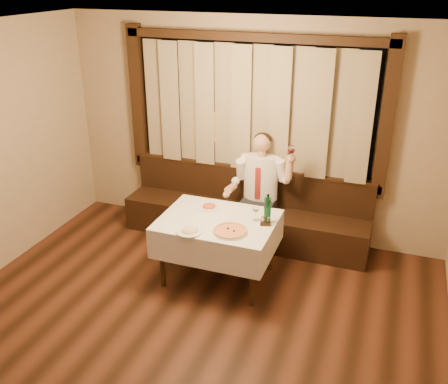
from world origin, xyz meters
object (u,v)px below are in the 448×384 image
(pasta_red, at_px, (209,205))
(seated_man, at_px, (260,183))
(dining_table, at_px, (218,228))
(green_bottle, at_px, (267,210))
(cruet_caddy, at_px, (265,222))
(banquette, at_px, (245,216))
(pizza, at_px, (230,231))
(pasta_cream, at_px, (189,229))

(pasta_red, relative_size, seated_man, 0.17)
(dining_table, distance_m, green_bottle, 0.60)
(pasta_red, bearing_deg, green_bottle, -9.98)
(seated_man, bearing_deg, dining_table, -102.37)
(green_bottle, relative_size, cruet_caddy, 2.87)
(banquette, xyz_separation_m, green_bottle, (0.53, -0.92, 0.60))
(banquette, distance_m, seated_man, 0.58)
(pizza, relative_size, pasta_red, 1.56)
(pasta_red, height_order, cruet_caddy, cruet_caddy)
(banquette, height_order, dining_table, banquette)
(banquette, relative_size, pasta_cream, 11.24)
(dining_table, bearing_deg, pizza, -46.14)
(cruet_caddy, bearing_deg, seated_man, 93.88)
(dining_table, xyz_separation_m, green_bottle, (0.53, 0.11, 0.26))
(pasta_cream, xyz_separation_m, seated_man, (0.38, 1.31, 0.05))
(pasta_red, height_order, seated_man, seated_man)
(pizza, height_order, pasta_cream, pasta_cream)
(green_bottle, bearing_deg, pasta_cream, -145.28)
(pasta_red, distance_m, green_bottle, 0.75)
(banquette, bearing_deg, seated_man, -23.85)
(pizza, bearing_deg, pasta_cream, -160.49)
(dining_table, distance_m, cruet_caddy, 0.55)
(cruet_caddy, distance_m, seated_man, 0.95)
(dining_table, height_order, green_bottle, green_bottle)
(pasta_cream, xyz_separation_m, green_bottle, (0.70, 0.49, 0.11))
(pasta_cream, height_order, green_bottle, green_bottle)
(pasta_cream, height_order, cruet_caddy, cruet_caddy)
(pasta_cream, relative_size, seated_man, 0.19)
(dining_table, relative_size, pasta_red, 5.23)
(dining_table, relative_size, pasta_cream, 4.46)
(banquette, height_order, seated_man, seated_man)
(pasta_red, relative_size, pasta_cream, 0.85)
(pizza, xyz_separation_m, green_bottle, (0.30, 0.35, 0.13))
(pasta_cream, distance_m, seated_man, 1.37)
(cruet_caddy, relative_size, seated_man, 0.08)
(green_bottle, bearing_deg, pizza, -131.16)
(dining_table, xyz_separation_m, pasta_red, (-0.20, 0.24, 0.14))
(pizza, height_order, seated_man, seated_man)
(pasta_red, distance_m, pasta_cream, 0.62)
(pizza, relative_size, seated_man, 0.26)
(green_bottle, relative_size, seated_man, 0.24)
(banquette, bearing_deg, pasta_cream, -97.04)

